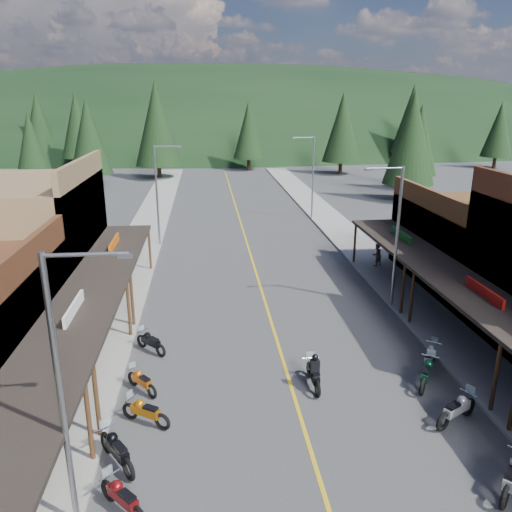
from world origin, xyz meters
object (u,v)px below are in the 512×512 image
object	(u,v)px
streetlight_1	(159,191)
streetlight_3	(311,174)
pine_2	(157,123)
pine_8	(32,151)
bike_west_7	(145,411)
pine_7	(39,124)
pine_3	(248,130)
bike_west_9	(151,341)
bike_west_6	(116,448)
pine_9	(419,140)
pine_10	(89,136)
shop_west_3	(23,242)
streetlight_2	(395,231)
pine_5	(412,119)
pedestrian_east_b	(377,255)
pine_1	(77,125)
bike_east_7	(427,372)
rider_on_bike	(314,373)
pine_11	(412,138)
shop_east_3	(477,245)
bike_east_6	(457,408)
bike_west_8	(142,380)
pine_6	(499,129)
streetlight_0	(65,385)
bike_east_8	(430,356)
pine_4	(342,127)

from	to	relation	value
streetlight_1	streetlight_3	distance (m)	16.04
pine_2	streetlight_1	bearing A→B (deg)	-85.16
pine_8	bike_west_7	distance (m)	45.00
streetlight_3	pine_7	bearing A→B (deg)	130.26
streetlight_1	pine_3	world-z (taller)	pine_3
bike_west_9	bike_west_6	bearing A→B (deg)	-136.23
pine_9	pine_10	bearing A→B (deg)	173.21
shop_west_3	streetlight_2	distance (m)	21.02
pine_5	pine_9	xyz separation A→B (m)	(-10.00, -27.00, -1.61)
pine_2	pine_9	size ratio (longest dim) A/B	1.30
pedestrian_east_b	pine_1	bearing A→B (deg)	-88.26
pine_3	pine_8	xyz separation A→B (m)	(-26.00, -26.00, -0.51)
bike_east_7	rider_on_bike	size ratio (longest dim) A/B	1.06
bike_west_6	bike_west_9	distance (m)	7.61
bike_east_7	pine_11	bearing A→B (deg)	103.35
shop_east_3	pine_11	distance (m)	27.81
pine_7	bike_east_6	bearing A→B (deg)	-64.45
pine_1	pine_5	size ratio (longest dim) A/B	0.89
pine_5	bike_west_9	xyz separation A→B (m)	(-40.04, -68.06, -7.42)
bike_west_8	pine_3	bearing A→B (deg)	40.58
shop_west_3	bike_west_8	xyz separation A→B (m)	(7.71, -10.71, -2.98)
pine_6	bike_west_6	distance (m)	85.76
streetlight_0	bike_east_7	world-z (taller)	streetlight_0
shop_east_3	pine_9	distance (m)	35.43
streetlight_2	pine_8	xyz separation A→B (m)	(-28.95, 32.00, 1.52)
streetlight_2	bike_west_8	bearing A→B (deg)	-150.37
streetlight_3	bike_west_6	distance (m)	36.40
bike_west_9	rider_on_bike	world-z (taller)	rider_on_bike
bike_east_6	pine_2	bearing A→B (deg)	165.13
pine_7	bike_west_7	world-z (taller)	pine_7
pine_3	bike_east_8	distance (m)	65.05
shop_west_3	streetlight_1	world-z (taller)	shop_west_3
pine_2	bike_west_7	world-z (taller)	pine_2
pine_8	pine_4	bearing A→B (deg)	26.57
pine_4	pine_5	xyz separation A→B (m)	(16.00, 12.00, 0.75)
pine_4	bike_west_7	world-z (taller)	pine_4
pine_6	bike_east_6	size ratio (longest dim) A/B	5.01
shop_west_3	pine_8	size ratio (longest dim) A/B	1.09
bike_west_7	bike_west_8	size ratio (longest dim) A/B	1.09
streetlight_1	bike_west_8	world-z (taller)	streetlight_1
pine_11	pedestrian_east_b	world-z (taller)	pine_11
pine_1	rider_on_bike	distance (m)	74.35
shop_east_3	pine_3	xyz separation A→B (m)	(-9.75, 54.70, 3.95)
streetlight_1	bike_west_6	bearing A→B (deg)	-88.72
shop_west_3	bike_west_9	bearing A→B (deg)	-43.54
streetlight_1	bike_west_7	bearing A→B (deg)	-86.93
bike_west_7	pedestrian_east_b	size ratio (longest dim) A/B	1.26
bike_east_7	pine_10	bearing A→B (deg)	149.27
pine_4	pine_1	bearing A→B (deg)	166.61
pine_10	pine_8	bearing A→B (deg)	-111.80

